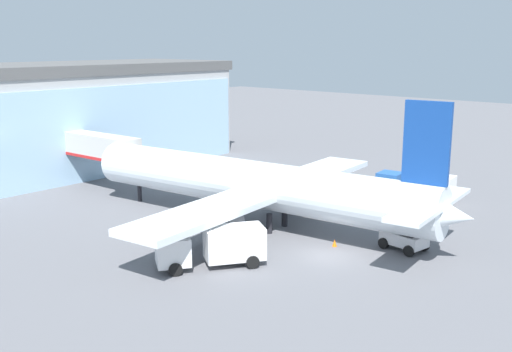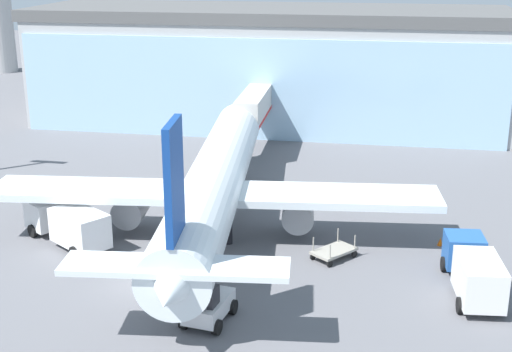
# 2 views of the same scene
# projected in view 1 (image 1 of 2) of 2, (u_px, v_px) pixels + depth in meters

# --- Properties ---
(ground) EXTENTS (240.00, 240.00, 0.00)m
(ground) POSITION_uv_depth(u_px,v_px,m) (328.00, 256.00, 42.61)
(ground) COLOR slate
(terminal_building) EXTENTS (51.24, 17.10, 12.50)m
(terminal_building) POSITION_uv_depth(u_px,v_px,m) (29.00, 120.00, 67.95)
(terminal_building) COLOR #AAAAAA
(terminal_building) RESTS_ON ground
(jet_bridge) EXTENTS (2.85, 12.54, 5.75)m
(jet_bridge) POSITION_uv_depth(u_px,v_px,m) (93.00, 147.00, 61.62)
(jet_bridge) COLOR beige
(jet_bridge) RESTS_ON ground
(airplane) EXTENTS (30.10, 35.72, 11.09)m
(airplane) POSITION_uv_depth(u_px,v_px,m) (257.00, 185.00, 49.04)
(airplane) COLOR white
(airplane) RESTS_ON ground
(catering_truck) EXTENTS (7.30, 5.87, 2.65)m
(catering_truck) POSITION_uv_depth(u_px,v_px,m) (215.00, 246.00, 40.41)
(catering_truck) COLOR silver
(catering_truck) RESTS_ON ground
(fuel_truck) EXTENTS (3.15, 7.50, 2.65)m
(fuel_truck) POSITION_uv_depth(u_px,v_px,m) (418.00, 185.00, 57.53)
(fuel_truck) COLOR #2659A5
(fuel_truck) RESTS_ON ground
(baggage_cart) EXTENTS (2.98, 3.19, 1.50)m
(baggage_cart) POSITION_uv_depth(u_px,v_px,m) (342.00, 206.00, 53.93)
(baggage_cart) COLOR #9E998C
(baggage_cart) RESTS_ON ground
(pushback_tug) EXTENTS (2.55, 3.42, 2.30)m
(pushback_tug) POSITION_uv_depth(u_px,v_px,m) (405.00, 237.00, 43.69)
(pushback_tug) COLOR silver
(pushback_tug) RESTS_ON ground
(safety_cone_nose) EXTENTS (0.36, 0.36, 0.55)m
(safety_cone_nose) POSITION_uv_depth(u_px,v_px,m) (335.00, 243.00, 44.60)
(safety_cone_nose) COLOR orange
(safety_cone_nose) RESTS_ON ground
(safety_cone_wingtip) EXTENTS (0.36, 0.36, 0.55)m
(safety_cone_wingtip) POSITION_uv_depth(u_px,v_px,m) (351.00, 189.00, 61.04)
(safety_cone_wingtip) COLOR orange
(safety_cone_wingtip) RESTS_ON ground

